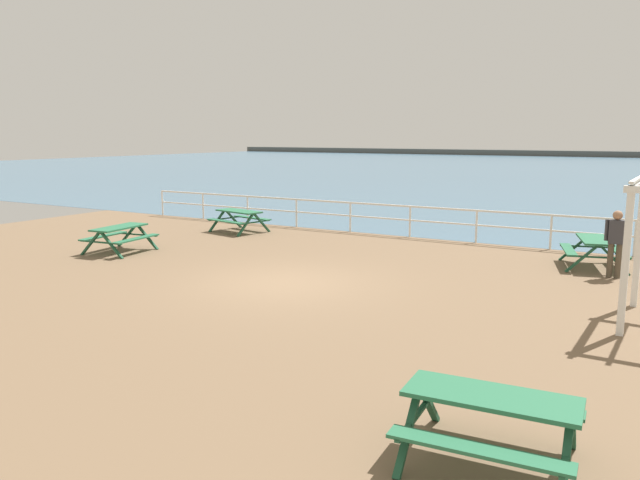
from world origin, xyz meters
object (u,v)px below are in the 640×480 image
Objects in this scene: picnic_table_near_left at (119,233)px; picnic_table_mid_centre at (239,216)px; picnic_table_near_right at (491,412)px; picnic_table_far_left at (594,246)px; visitor at (616,240)px.

picnic_table_near_left is 4.96m from picnic_table_mid_centre.
picnic_table_mid_centre is (-12.16, 11.41, 0.00)m from picnic_table_near_right.
picnic_table_near_left is 14.36m from picnic_table_near_right.
picnic_table_mid_centre is at bearing 132.52° from picnic_table_near_right.
picnic_table_mid_centre is (0.65, 4.92, 0.00)m from picnic_table_near_left.
picnic_table_near_left and picnic_table_far_left have the same top height.
picnic_table_near_left is at bearing 104.22° from visitor.
picnic_table_near_left is at bearing -85.65° from picnic_table_mid_centre.
picnic_table_near_right is at bearing 176.84° from visitor.
picnic_table_near_right and picnic_table_mid_centre have the same top height.
picnic_table_near_right is 1.15× the size of visitor.
visitor is at bearing 84.44° from picnic_table_near_right.
picnic_table_near_left is 13.58m from visitor.
picnic_table_far_left is 1.28× the size of visitor.
visitor reaches higher than picnic_table_near_left.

